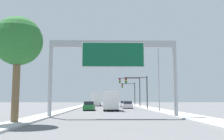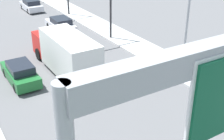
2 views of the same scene
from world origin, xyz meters
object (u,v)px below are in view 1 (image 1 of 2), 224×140
car_mid_left (124,104)px  traffic_light_mid_block (133,87)px  traffic_light_far_intersection (130,90)px  car_far_left (127,105)px  palm_tree_foreground (18,42)px  truck_box_secondary (96,99)px  sign_gantry (113,55)px  car_near_left (89,106)px  truck_box_primary (111,101)px  street_lamp_right (157,73)px  traffic_light_near_intersection (140,87)px

car_mid_left → traffic_light_mid_block: 6.21m
traffic_light_mid_block → traffic_light_far_intersection: size_ratio=1.09×
traffic_light_far_intersection → traffic_light_mid_block: bearing=-92.2°
car_mid_left → car_far_left: size_ratio=0.98×
palm_tree_foreground → truck_box_secondary: bearing=85.5°
sign_gantry → truck_box_secondary: sign_gantry is taller
car_mid_left → truck_box_secondary: (-7.00, 9.71, 1.11)m
car_far_left → truck_box_secondary: bearing=109.9°
car_near_left → car_far_left: size_ratio=1.00×
car_far_left → palm_tree_foreground: size_ratio=0.54×
truck_box_primary → traffic_light_far_intersection: size_ratio=1.37×
car_mid_left → street_lamp_right: (3.10, -24.48, 4.87)m
traffic_light_near_intersection → truck_box_primary: bearing=-140.0°
sign_gantry → traffic_light_near_intersection: bearing=75.0°
traffic_light_far_intersection → palm_tree_foreground: bearing=-105.8°
car_mid_left → truck_box_secondary: truck_box_secondary is taller
car_mid_left → truck_box_primary: 19.35m
truck_box_secondary → palm_tree_foreground: palm_tree_foreground is taller
car_near_left → traffic_light_far_intersection: 26.21m
sign_gantry → street_lamp_right: (6.60, 10.11, -0.85)m
traffic_light_near_intersection → street_lamp_right: (1.21, -9.99, 1.44)m
truck_box_secondary → traffic_light_near_intersection: traffic_light_near_intersection is taller
truck_box_secondary → palm_tree_foreground: bearing=-94.5°
car_far_left → car_mid_left: bearing=90.0°
truck_box_primary → traffic_light_far_intersection: traffic_light_far_intersection is taller
palm_tree_foreground → car_mid_left: bearing=75.0°
traffic_light_mid_block → street_lamp_right: street_lamp_right is taller
car_near_left → truck_box_secondary: bearing=90.0°
traffic_light_near_intersection → palm_tree_foreground: size_ratio=0.75×
car_mid_left → traffic_light_far_intersection: bearing=69.0°
street_lamp_right → car_near_left: bearing=150.7°
traffic_light_far_intersection → palm_tree_foreground: (-13.15, -46.61, 2.04)m
truck_box_secondary → palm_tree_foreground: 51.15m
car_mid_left → street_lamp_right: street_lamp_right is taller
street_lamp_right → traffic_light_near_intersection: bearing=96.9°
car_mid_left → truck_box_primary: truck_box_primary is taller
car_far_left → street_lamp_right: 15.91m
car_mid_left → truck_box_secondary: 12.02m
car_mid_left → street_lamp_right: size_ratio=0.45×
traffic_light_mid_block → street_lamp_right: size_ratio=0.71×
car_mid_left → car_far_left: bearing=-90.0°
sign_gantry → truck_box_secondary: size_ratio=1.55×
truck_box_primary → street_lamp_right: (6.60, -5.47, 3.95)m
traffic_light_mid_block → truck_box_secondary: bearing=121.6°
car_near_left → traffic_light_mid_block: traffic_light_mid_block is taller
traffic_light_mid_block → street_lamp_right: 20.06m
car_far_left → truck_box_secondary: truck_box_secondary is taller
sign_gantry → traffic_light_far_intersection: (5.62, 40.11, -2.26)m
sign_gantry → car_mid_left: 35.24m
sign_gantry → truck_box_primary: bearing=90.0°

